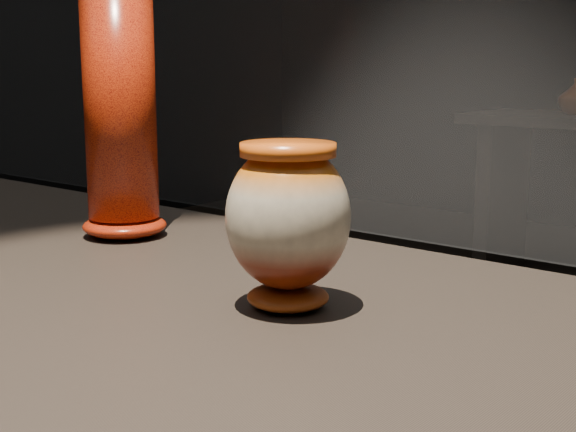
{
  "coord_description": "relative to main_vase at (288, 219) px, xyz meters",
  "views": [
    {
      "loc": [
        0.72,
        -0.61,
        1.17
      ],
      "look_at": [
        0.16,
        0.06,
        1.01
      ],
      "focal_mm": 50.0,
      "sensor_mm": 36.0,
      "label": 1
    }
  ],
  "objects": [
    {
      "name": "main_vase",
      "position": [
        0.0,
        0.0,
        0.0
      ],
      "size": [
        0.17,
        0.17,
        0.19
      ],
      "rotation": [
        0.0,
        0.0,
        -0.23
      ],
      "color": "maroon",
      "rests_on": "display_plinth"
    },
    {
      "name": "tall_vase",
      "position": [
        -0.44,
        0.12,
        0.1
      ],
      "size": [
        0.17,
        0.17,
        0.42
      ],
      "rotation": [
        0.0,
        0.0,
        -0.32
      ],
      "color": "red",
      "rests_on": "display_plinth"
    },
    {
      "name": "back_vase_left",
      "position": [
        -0.95,
        3.45,
        -0.01
      ],
      "size": [
        0.24,
        0.24,
        0.18
      ],
      "primitive_type": "imported",
      "rotation": [
        0.0,
        0.0,
        0.54
      ],
      "color": "#964215",
      "rests_on": "back_shelf"
    }
  ]
}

